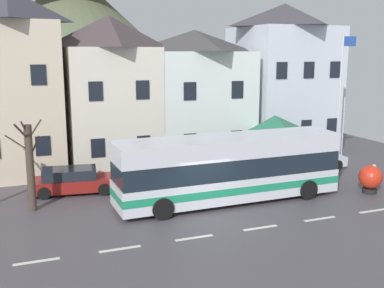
% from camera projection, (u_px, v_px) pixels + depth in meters
% --- Properties ---
extents(ground_plane, '(40.00, 60.00, 0.07)m').
position_uv_depth(ground_plane, '(215.00, 222.00, 20.46)').
color(ground_plane, '#4D484F').
extents(townhouse_01, '(5.24, 5.27, 10.86)m').
position_uv_depth(townhouse_01, '(13.00, 84.00, 27.27)').
color(townhouse_01, beige).
rests_on(townhouse_01, ground_plane).
extents(townhouse_02, '(5.49, 5.41, 9.51)m').
position_uv_depth(townhouse_02, '(111.00, 93.00, 29.48)').
color(townhouse_02, silver).
rests_on(townhouse_02, ground_plane).
extents(townhouse_03, '(6.46, 6.71, 8.74)m').
position_uv_depth(townhouse_03, '(195.00, 95.00, 32.24)').
color(townhouse_03, white).
rests_on(townhouse_03, ground_plane).
extents(townhouse_04, '(6.33, 6.57, 10.68)m').
position_uv_depth(townhouse_04, '(282.00, 79.00, 34.42)').
color(townhouse_04, silver).
rests_on(townhouse_04, ground_plane).
extents(hilltop_castle, '(34.83, 34.83, 23.54)m').
position_uv_depth(hilltop_castle, '(74.00, 40.00, 50.20)').
color(hilltop_castle, '#606B4D').
rests_on(hilltop_castle, ground_plane).
extents(transit_bus, '(11.39, 2.84, 3.27)m').
position_uv_depth(transit_bus, '(229.00, 169.00, 22.86)').
color(transit_bus, silver).
rests_on(transit_bus, ground_plane).
extents(bus_shelter, '(3.60, 3.60, 3.52)m').
position_uv_depth(bus_shelter, '(275.00, 125.00, 28.34)').
color(bus_shelter, '#473D33').
rests_on(bus_shelter, ground_plane).
extents(parked_car_00, '(4.32, 1.99, 1.33)m').
position_uv_depth(parked_car_00, '(310.00, 159.00, 29.50)').
color(parked_car_00, silver).
rests_on(parked_car_00, ground_plane).
extents(parked_car_01, '(4.71, 2.37, 1.32)m').
position_uv_depth(parked_car_01, '(73.00, 181.00, 24.48)').
color(parked_car_01, maroon).
rests_on(parked_car_01, ground_plane).
extents(pedestrian_00, '(0.38, 0.32, 1.56)m').
position_uv_depth(pedestrian_00, '(333.00, 162.00, 27.94)').
color(pedestrian_00, black).
rests_on(pedestrian_00, ground_plane).
extents(pedestrian_01, '(0.29, 0.29, 1.55)m').
position_uv_depth(pedestrian_01, '(373.00, 176.00, 24.41)').
color(pedestrian_01, black).
rests_on(pedestrian_01, ground_plane).
extents(pedestrian_02, '(0.31, 0.31, 1.65)m').
position_uv_depth(pedestrian_02, '(309.00, 162.00, 27.35)').
color(pedestrian_02, '#38332D').
rests_on(pedestrian_02, ground_plane).
extents(public_bench, '(1.59, 0.48, 0.87)m').
position_uv_depth(public_bench, '(284.00, 155.00, 31.23)').
color(public_bench, '#33473D').
rests_on(public_bench, ground_plane).
extents(flagpole, '(0.95, 0.10, 8.24)m').
position_uv_depth(flagpole, '(341.00, 97.00, 27.49)').
color(flagpole, silver).
rests_on(flagpole, ground_plane).
extents(harbour_buoy, '(1.23, 1.23, 1.48)m').
position_uv_depth(harbour_buoy, '(370.00, 178.00, 24.41)').
color(harbour_buoy, black).
rests_on(harbour_buoy, ground_plane).
extents(bare_tree_01, '(1.62, 1.62, 4.31)m').
position_uv_depth(bare_tree_01, '(30.00, 166.00, 21.45)').
color(bare_tree_01, '#47382D').
rests_on(bare_tree_01, ground_plane).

